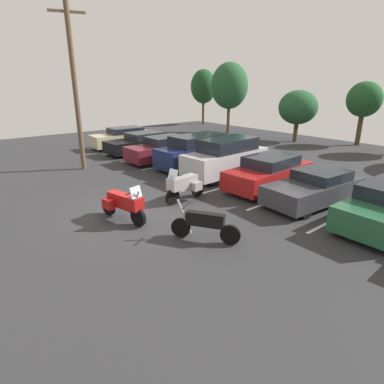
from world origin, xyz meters
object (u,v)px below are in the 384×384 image
(car_champagne, at_px, (124,138))
(car_red, at_px, (269,172))
(car_black, at_px, (141,143))
(car_navy, at_px, (196,151))
(motorcycle_touring, at_px, (124,203))
(motorcycle_second, at_px, (184,185))
(car_silver, at_px, (226,158))
(car_charcoal, at_px, (315,188))
(car_maroon, at_px, (164,149))
(motorcycle_third, at_px, (204,224))
(utility_pole, at_px, (75,87))

(car_champagne, relative_size, car_red, 1.02)
(car_black, xyz_separation_m, car_navy, (5.64, 0.28, 0.26))
(motorcycle_touring, height_order, car_champagne, car_champagne)
(motorcycle_touring, xyz_separation_m, motorcycle_second, (-0.28, 2.93, 0.03))
(car_black, bearing_deg, motorcycle_touring, -33.89)
(car_silver, distance_m, car_charcoal, 5.21)
(motorcycle_touring, bearing_deg, car_charcoal, 64.16)
(car_black, height_order, car_silver, car_silver)
(motorcycle_touring, height_order, car_red, car_red)
(car_maroon, bearing_deg, car_charcoal, 2.37)
(motorcycle_touring, distance_m, car_red, 7.14)
(car_navy, bearing_deg, car_maroon, -168.97)
(motorcycle_touring, xyz_separation_m, car_maroon, (-6.84, 6.45, 0.09))
(car_charcoal, bearing_deg, car_red, 175.10)
(car_maroon, xyz_separation_m, car_red, (7.69, 0.63, -0.01))
(motorcycle_second, xyz_separation_m, car_red, (1.14, 4.16, 0.05))
(car_black, distance_m, car_maroon, 3.11)
(car_red, distance_m, car_charcoal, 2.48)
(car_maroon, height_order, car_navy, car_navy)
(car_black, height_order, car_maroon, car_maroon)
(motorcycle_touring, bearing_deg, car_red, 83.10)
(motorcycle_second, distance_m, car_silver, 4.37)
(car_navy, height_order, car_red, car_navy)
(motorcycle_third, distance_m, car_champagne, 16.36)
(motorcycle_third, height_order, car_champagne, car_champagne)
(car_red, bearing_deg, car_black, -177.81)
(motorcycle_third, bearing_deg, car_navy, 141.59)
(car_maroon, relative_size, car_silver, 0.93)
(car_champagne, relative_size, car_black, 1.00)
(car_maroon, height_order, utility_pole, utility_pole)
(car_champagne, xyz_separation_m, utility_pole, (4.36, -4.95, 3.74))
(car_maroon, height_order, car_silver, car_silver)
(motorcycle_second, distance_m, car_maroon, 7.44)
(car_champagne, height_order, utility_pole, utility_pole)
(motorcycle_third, bearing_deg, car_charcoal, 86.17)
(motorcycle_touring, xyz_separation_m, car_red, (0.86, 7.09, 0.08))
(utility_pole, bearing_deg, car_champagne, 131.35)
(car_black, bearing_deg, car_charcoal, 0.87)
(motorcycle_third, xyz_separation_m, car_champagne, (-15.41, 5.49, 0.19))
(car_champagne, bearing_deg, car_navy, 1.77)
(motorcycle_touring, xyz_separation_m, car_charcoal, (3.33, 6.87, -0.01))
(car_champagne, distance_m, utility_pole, 7.58)
(car_navy, distance_m, car_silver, 2.42)
(motorcycle_third, relative_size, car_maroon, 0.43)
(motorcycle_touring, distance_m, motorcycle_second, 2.94)
(motorcycle_third, height_order, car_red, car_red)
(motorcycle_touring, bearing_deg, car_silver, 105.01)
(car_black, relative_size, car_navy, 1.03)
(motorcycle_touring, xyz_separation_m, car_navy, (-4.29, 6.95, 0.28))
(car_black, bearing_deg, car_maroon, -4.06)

